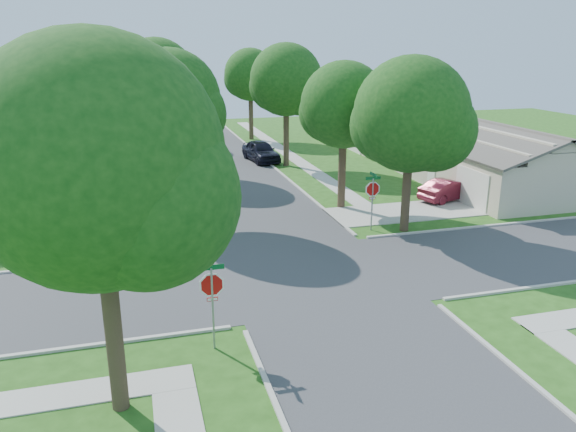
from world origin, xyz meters
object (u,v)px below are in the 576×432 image
(tree_w_mid, at_px, (158,82))
(house_ne_far, at_px, (378,126))
(tree_e_mid, at_px, (287,83))
(house_nw_far, at_px, (19,136))
(tree_ne_corner, at_px, (412,120))
(tree_e_near, at_px, (345,109))
(car_driveway, at_px, (449,190))
(stop_sign_sw, at_px, (212,289))
(tree_e_far, at_px, (251,77))
(house_ne_near, at_px, (492,164))
(tree_w_far, at_px, (151,84))
(car_curb_east, at_px, (261,151))
(tree_w_near, at_px, (171,105))
(car_curb_west, at_px, (188,130))
(stop_sign_ne, at_px, (373,192))
(tree_sw_corner, at_px, (100,174))

(tree_w_mid, distance_m, house_ne_far, 22.68)
(tree_e_mid, xyz_separation_m, house_nw_far, (-20.75, 10.99, -4.74))
(house_ne_far, bearing_deg, tree_ne_corner, -111.23)
(tree_e_near, relative_size, car_driveway, 2.08)
(stop_sign_sw, relative_size, tree_e_near, 0.36)
(house_ne_far, bearing_deg, tree_w_mid, -158.83)
(house_nw_far, bearing_deg, tree_e_far, 5.53)
(tree_e_mid, bearing_deg, tree_e_near, -90.03)
(house_ne_near, xyz_separation_m, house_nw_far, (-31.98, 21.00, 0.00))
(tree_w_far, relative_size, house_nw_far, 0.59)
(tree_e_far, xyz_separation_m, house_ne_far, (11.24, -5.01, -4.46))
(tree_ne_corner, bearing_deg, car_curb_east, 99.43)
(tree_w_near, xyz_separation_m, car_curb_west, (3.44, 27.55, -5.36))
(house_ne_far, distance_m, house_nw_far, 32.12)
(stop_sign_ne, relative_size, tree_w_far, 0.37)
(tree_w_far, height_order, house_ne_near, tree_w_far)
(tree_w_near, xyz_separation_m, tree_w_mid, (0.00, 12.00, 0.37))
(house_nw_far, relative_size, car_curb_west, 2.62)
(tree_e_far, bearing_deg, house_nw_far, -174.47)
(car_curb_west, bearing_deg, car_curb_east, 115.47)
(tree_w_near, bearing_deg, tree_sw_corner, -99.90)
(stop_sign_ne, height_order, car_curb_west, stop_sign_ne)
(stop_sign_ne, relative_size, tree_sw_corner, 0.31)
(stop_sign_ne, bearing_deg, car_curb_west, 100.49)
(tree_e_near, bearing_deg, tree_sw_corner, -127.30)
(tree_e_mid, bearing_deg, car_curb_west, 110.97)
(tree_e_near, height_order, car_curb_east, tree_e_near)
(tree_ne_corner, bearing_deg, car_driveway, 41.16)
(tree_w_near, xyz_separation_m, tree_w_far, (-0.01, 25.00, -0.61))
(house_nw_far, relative_size, car_driveway, 3.42)
(stop_sign_sw, relative_size, tree_sw_corner, 0.31)
(tree_e_mid, distance_m, house_nw_far, 23.95)
(tree_e_far, distance_m, car_curb_east, 12.04)
(house_ne_near, bearing_deg, tree_ne_corner, -144.82)
(tree_e_mid, relative_size, tree_sw_corner, 0.96)
(stop_sign_sw, xyz_separation_m, tree_e_near, (9.45, 13.71, 3.61))
(tree_e_far, bearing_deg, house_ne_near, -63.97)
(tree_sw_corner, xyz_separation_m, tree_ne_corner, (13.80, 11.20, -0.67))
(house_ne_far, xyz_separation_m, house_nw_far, (-31.98, 3.00, 0.00))
(tree_e_near, distance_m, house_ne_near, 12.14)
(car_curb_east, bearing_deg, house_ne_near, -51.33)
(tree_e_mid, xyz_separation_m, tree_w_near, (-9.40, -12.00, -0.14))
(tree_w_mid, xyz_separation_m, house_nw_far, (-11.35, 10.99, -4.97))
(stop_sign_ne, height_order, tree_w_mid, tree_w_mid)
(stop_sign_sw, height_order, tree_e_near, tree_e_near)
(car_driveway, height_order, car_curb_west, car_curb_west)
(tree_w_mid, bearing_deg, house_nw_far, 135.93)
(car_curb_east, bearing_deg, stop_sign_sw, -113.39)
(stop_sign_ne, xyz_separation_m, house_ne_far, (11.29, 24.30, -0.51))
(car_driveway, bearing_deg, house_ne_near, -80.93)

